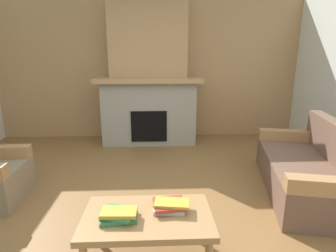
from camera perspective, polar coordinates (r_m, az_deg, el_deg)
ground at (r=2.97m, az=-4.90°, el=-18.56°), size 9.00×9.00×0.00m
wall_back_wood_panel at (r=5.49m, az=-4.01°, el=11.82°), size 6.00×0.12×2.70m
fireplace at (r=5.13m, az=-4.07°, el=9.53°), size 1.90×0.82×2.70m
couch at (r=3.72m, az=27.54°, el=-8.19°), size 1.21×1.94×0.85m
coffee_table at (r=2.24m, az=-4.33°, el=-19.26°), size 1.00×0.60×0.43m
book_stack_near_edge at (r=2.18m, az=-10.33°, el=-17.79°), size 0.30×0.25×0.08m
book_stack_center at (r=2.24m, az=0.37°, el=-16.31°), size 0.30×0.24×0.08m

